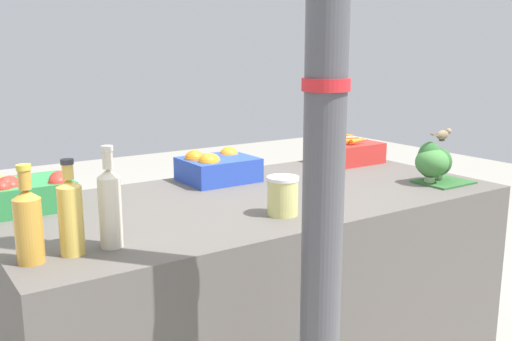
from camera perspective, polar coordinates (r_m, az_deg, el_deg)
The scene contains 11 objects.
market_table at distance 2.36m, azimuth 0.00°, elevation -11.51°, with size 1.94×0.93×0.76m, color #56514C.
support_pole at distance 1.36m, azimuth 6.89°, elevation 3.86°, with size 0.11×0.11×2.26m.
apple_crate at distance 2.18m, azimuth -22.24°, elevation -2.03°, with size 0.30×0.25×0.14m.
orange_crate at distance 2.47m, azimuth -3.99°, elevation 0.34°, with size 0.30×0.25×0.14m.
carrot_crate at distance 2.91m, azimuth 9.06°, elevation 1.94°, with size 0.30×0.25×0.14m.
broccoli_pile at distance 2.53m, azimuth 17.34°, elevation 0.74°, with size 0.25×0.18×0.18m.
juice_bottle_amber at distance 1.63m, azimuth -21.82°, elevation -4.90°, with size 0.07×0.07×0.27m.
juice_bottle_golden at distance 1.65m, azimuth -18.04°, elevation -4.22°, with size 0.07×0.07×0.27m.
juice_bottle_cloudy at distance 1.68m, azimuth -14.39°, elevation -3.39°, with size 0.07×0.07×0.30m.
pickle_jar at distance 1.96m, azimuth 2.69°, elevation -2.54°, with size 0.11×0.11×0.13m.
sparrow_bird at distance 2.54m, azimuth 18.20°, elevation 3.45°, with size 0.14×0.04×0.05m.
Camera 1 is at (-1.21, -1.79, 1.32)m, focal length 40.00 mm.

